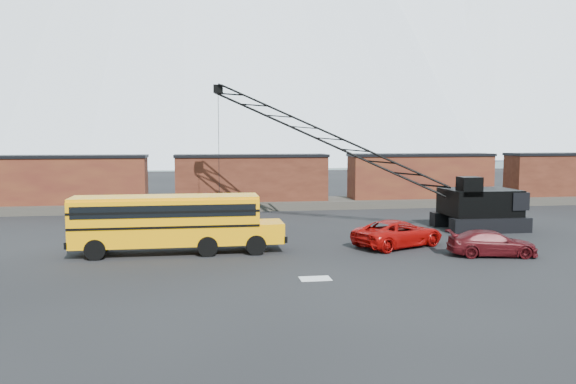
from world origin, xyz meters
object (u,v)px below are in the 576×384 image
crawler_crane (337,142)px  school_bus (173,221)px  red_pickup (398,233)px  maroon_suv (492,243)px

crawler_crane → school_bus: bearing=-144.2°
school_bus → red_pickup: school_bus is taller
school_bus → crawler_crane: 14.48m
maroon_suv → red_pickup: bearing=62.5°
school_bus → maroon_suv: size_ratio=2.48×
school_bus → maroon_suv: (17.03, -3.30, -1.11)m
red_pickup → maroon_suv: 5.24m
red_pickup → crawler_crane: bearing=-12.3°
maroon_suv → crawler_crane: (-5.80, 11.39, 5.35)m
crawler_crane → red_pickup: bearing=-78.2°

